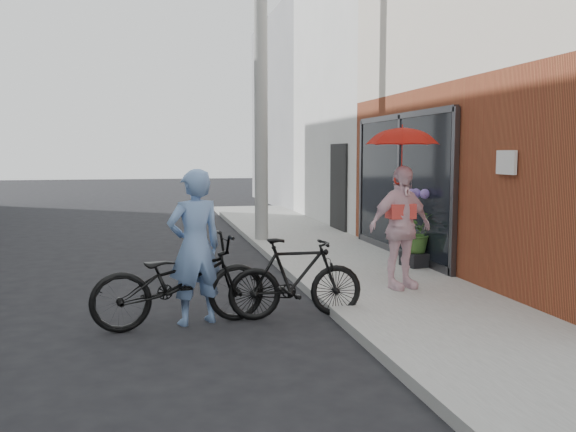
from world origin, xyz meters
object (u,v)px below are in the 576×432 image
object	(u,v)px
bike_left	(180,281)
planter	(417,259)
utility_pole	(261,77)
kimono_woman	(400,227)
officer	(195,247)
bike_right	(296,278)

from	to	relation	value
bike_left	planter	distance (m)	4.47
utility_pole	kimono_woman	xyz separation A→B (m)	(0.99, -5.06, -2.55)
officer	bike_right	xyz separation A→B (m)	(1.16, -0.04, -0.40)
kimono_woman	planter	bearing A→B (deg)	43.17
utility_pole	officer	bearing A→B (deg)	-107.30
utility_pole	bike_right	bearing A→B (deg)	-96.22
planter	bike_right	bearing A→B (deg)	-139.23
bike_left	bike_right	bearing A→B (deg)	-98.13
officer	planter	xyz separation A→B (m)	(3.69, 2.15, -0.65)
planter	kimono_woman	bearing A→B (deg)	-122.45
bike_right	kimono_woman	bearing A→B (deg)	-63.96
bike_right	bike_left	bearing A→B (deg)	92.62
bike_right	planter	distance (m)	3.35
utility_pole	kimono_woman	distance (m)	5.75
officer	bike_left	bearing A→B (deg)	2.34
officer	bike_right	size ratio (longest dim) A/B	1.11
kimono_woman	planter	world-z (taller)	kimono_woman
utility_pole	bike_left	world-z (taller)	utility_pole
utility_pole	planter	world-z (taller)	utility_pole
bike_right	kimono_woman	world-z (taller)	kimono_woman
utility_pole	planter	size ratio (longest dim) A/B	16.69
bike_right	kimono_woman	distance (m)	1.84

